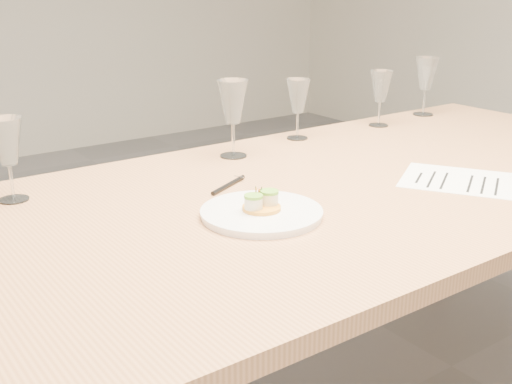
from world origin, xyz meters
TOP-DOWN VIEW (x-y plane):
  - dining_table at (0.00, 0.00)m, footprint 2.40×1.00m
  - dinner_plate at (-0.18, -0.08)m, footprint 0.26×0.26m
  - recipe_sheet at (0.37, -0.17)m, footprint 0.35×0.37m
  - ballpoint_pen at (-0.13, 0.13)m, footprint 0.14×0.08m
  - wine_glass_0 at (-0.58, 0.34)m, footprint 0.08×0.08m
  - wine_glass_1 at (0.04, 0.35)m, footprint 0.09×0.09m
  - wine_glass_2 at (0.32, 0.41)m, footprint 0.08×0.08m
  - wine_glass_3 at (0.66, 0.39)m, footprint 0.08×0.08m
  - wine_glass_4 at (0.93, 0.42)m, footprint 0.08×0.08m

SIDE VIEW (x-z plane):
  - dining_table at x=0.00m, z-range 0.31..1.06m
  - recipe_sheet at x=0.37m, z-range 0.75..0.75m
  - ballpoint_pen at x=-0.13m, z-range 0.75..0.76m
  - dinner_plate at x=-0.18m, z-range 0.73..0.80m
  - wine_glass_2 at x=0.32m, z-range 0.79..0.98m
  - wine_glass_3 at x=0.66m, z-range 0.79..0.98m
  - wine_glass_0 at x=-0.58m, z-range 0.79..0.98m
  - wine_glass_4 at x=0.93m, z-range 0.79..1.00m
  - wine_glass_1 at x=0.04m, z-range 0.79..1.01m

